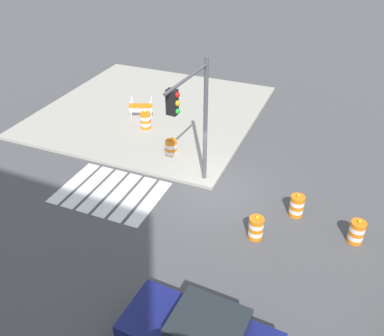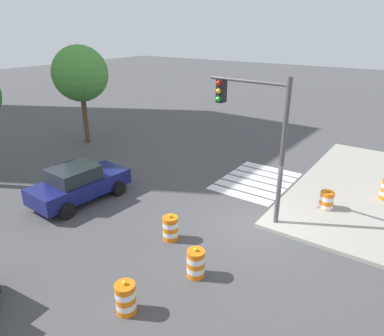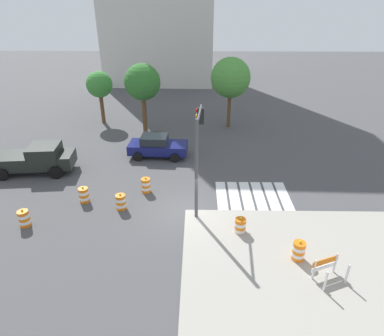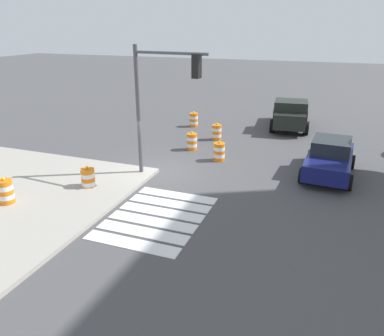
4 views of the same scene
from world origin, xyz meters
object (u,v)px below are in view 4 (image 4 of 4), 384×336
(traffic_barrel_near_corner, at_px, (217,132))
(traffic_barrel_crosswalk_end, at_px, (88,179))
(sports_car, at_px, (330,158))
(pickup_truck, at_px, (290,114))
(traffic_light_pole, at_px, (161,90))
(traffic_barrel_far_curb, at_px, (194,120))
(traffic_barrel_on_sidewalk, at_px, (6,192))
(traffic_barrel_median_near, at_px, (192,142))
(traffic_barrel_median_far, at_px, (219,152))

(traffic_barrel_near_corner, bearing_deg, traffic_barrel_crosswalk_end, -18.03)
(sports_car, distance_m, pickup_truck, 8.23)
(traffic_light_pole, bearing_deg, traffic_barrel_far_curb, -168.05)
(pickup_truck, xyz_separation_m, traffic_barrel_far_curb, (1.78, -6.04, -0.52))
(pickup_truck, xyz_separation_m, traffic_barrel_on_sidewalk, (15.32, -8.47, -0.37))
(sports_car, relative_size, traffic_barrel_median_near, 4.31)
(pickup_truck, bearing_deg, traffic_barrel_on_sidewalk, -28.94)
(pickup_truck, bearing_deg, traffic_barrel_crosswalk_end, -26.84)
(traffic_barrel_crosswalk_end, distance_m, traffic_light_pole, 4.73)
(traffic_barrel_crosswalk_end, distance_m, traffic_barrel_on_sidewalk, 3.07)
(traffic_barrel_crosswalk_end, xyz_separation_m, traffic_barrel_median_near, (-6.44, 2.14, 0.00))
(pickup_truck, distance_m, traffic_barrel_on_sidewalk, 17.51)
(pickup_truck, distance_m, traffic_barrel_median_near, 7.86)
(traffic_barrel_far_curb, height_order, traffic_barrel_on_sidewalk, traffic_barrel_on_sidewalk)
(sports_car, height_order, traffic_barrel_crosswalk_end, sports_car)
(traffic_barrel_crosswalk_end, bearing_deg, traffic_light_pole, 131.57)
(traffic_barrel_near_corner, xyz_separation_m, traffic_barrel_far_curb, (-2.41, -2.34, 0.00))
(pickup_truck, distance_m, traffic_barrel_near_corner, 5.62)
(traffic_barrel_near_corner, bearing_deg, traffic_light_pole, -3.74)
(traffic_barrel_crosswalk_end, relative_size, traffic_barrel_on_sidewalk, 1.00)
(sports_car, xyz_separation_m, traffic_barrel_crosswalk_end, (5.14, -9.20, -0.36))
(traffic_barrel_far_curb, bearing_deg, traffic_barrel_median_far, 30.97)
(pickup_truck, height_order, traffic_barrel_median_near, pickup_truck)
(traffic_barrel_near_corner, relative_size, traffic_barrel_far_curb, 1.00)
(traffic_barrel_median_far, bearing_deg, sports_car, 88.36)
(traffic_barrel_median_near, height_order, traffic_barrel_on_sidewalk, traffic_barrel_on_sidewalk)
(traffic_barrel_on_sidewalk, bearing_deg, traffic_barrel_median_near, 155.26)
(traffic_barrel_median_near, xyz_separation_m, traffic_barrel_median_far, (1.15, 1.88, 0.00))
(traffic_barrel_near_corner, bearing_deg, traffic_barrel_median_near, -16.99)
(traffic_barrel_near_corner, xyz_separation_m, traffic_barrel_on_sidewalk, (11.12, -4.77, 0.15))
(traffic_barrel_median_far, bearing_deg, traffic_barrel_median_near, -121.46)
(traffic_barrel_median_far, relative_size, traffic_barrel_far_curb, 1.00)
(traffic_light_pole, bearing_deg, traffic_barrel_median_near, -176.40)
(sports_car, distance_m, traffic_barrel_far_curb, 10.58)
(pickup_truck, bearing_deg, traffic_light_pole, -20.95)
(traffic_barrel_far_curb, bearing_deg, traffic_light_pole, 11.95)
(sports_car, bearing_deg, traffic_barrel_crosswalk_end, -60.80)
(traffic_barrel_near_corner, xyz_separation_m, traffic_light_pole, (6.60, -0.43, 3.46))
(traffic_barrel_crosswalk_end, height_order, traffic_barrel_on_sidewalk, traffic_barrel_on_sidewalk)
(traffic_barrel_on_sidewalk, bearing_deg, traffic_barrel_median_far, 142.23)
(sports_car, bearing_deg, pickup_truck, -161.16)
(traffic_barrel_far_curb, height_order, traffic_light_pole, traffic_light_pole)
(pickup_truck, height_order, traffic_barrel_median_far, pickup_truck)
(sports_car, distance_m, traffic_light_pole, 8.04)
(traffic_barrel_on_sidewalk, bearing_deg, sports_car, 124.08)
(pickup_truck, bearing_deg, traffic_barrel_far_curb, -73.55)
(traffic_barrel_crosswalk_end, height_order, traffic_barrel_median_far, same)
(sports_car, relative_size, traffic_barrel_median_far, 4.31)
(sports_car, distance_m, traffic_barrel_median_far, 5.19)
(traffic_barrel_median_near, bearing_deg, sports_car, 79.57)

